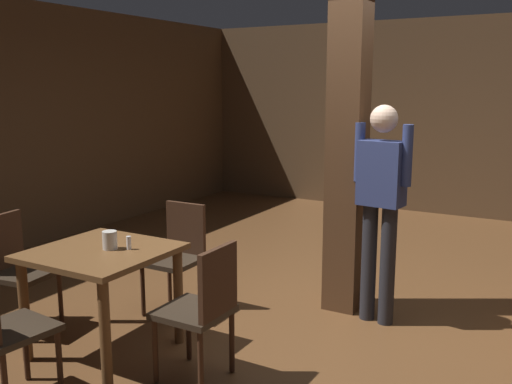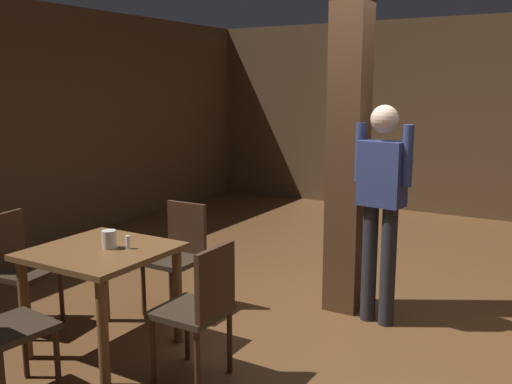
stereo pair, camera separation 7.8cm
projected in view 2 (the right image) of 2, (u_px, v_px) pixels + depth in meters
name	position (u px, v px, depth m)	size (l,w,h in m)	color
ground_plane	(338.00, 326.00, 4.48)	(10.80, 10.80, 0.00)	brown
wall_back	(464.00, 118.00, 8.03)	(8.00, 0.10, 2.80)	brown
wall_left	(0.00, 128.00, 6.22)	(0.10, 9.00, 2.80)	brown
pillar	(349.00, 144.00, 4.60)	(0.28, 0.28, 2.80)	#4C301C
dining_table	(102.00, 267.00, 3.97)	(0.88, 0.88, 0.75)	brown
chair_west	(17.00, 264.00, 4.38)	(0.47, 0.47, 0.89)	#2D2319
chair_east	(201.00, 305.00, 3.57)	(0.42, 0.42, 0.89)	#2D2319
chair_north	(179.00, 251.00, 4.73)	(0.42, 0.42, 0.89)	#2D2319
napkin_cup	(109.00, 239.00, 3.94)	(0.10, 0.10, 0.13)	beige
salt_shaker	(128.00, 242.00, 3.93)	(0.03, 0.03, 0.09)	silver
standing_person	(381.00, 199.00, 4.38)	(0.47, 0.24, 1.72)	navy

